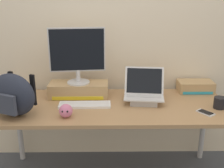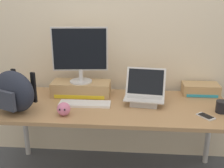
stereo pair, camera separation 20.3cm
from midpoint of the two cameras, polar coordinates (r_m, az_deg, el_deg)
The scene contains 11 objects.
back_wall at distance 2.66m, azimuth -2.37°, elevation 11.51°, with size 7.00×0.10×2.60m, color beige.
desk at distance 2.38m, azimuth -2.46°, elevation -5.62°, with size 1.92×0.75×0.72m.
toner_box_yellow at distance 2.54m, azimuth -9.00°, elevation -1.15°, with size 0.52×0.22×0.13m.
desktop_monitor at distance 2.45m, azimuth -9.38°, elevation 5.94°, with size 0.48×0.20×0.48m.
open_laptop at distance 2.39m, azimuth 4.01°, elevation -2.36°, with size 0.35×0.28×0.28m.
external_keyboard at distance 2.34m, azimuth -8.00°, elevation -4.18°, with size 0.43×0.14×0.02m.
messenger_backpack at distance 2.27m, azimuth -21.83°, elevation -2.09°, with size 0.42×0.33×0.33m.
coffee_mug at distance 2.39m, azimuth 18.64°, elevation -3.64°, with size 0.13×0.09×0.09m.
cell_phone at distance 2.27m, azimuth 15.92°, elevation -5.62°, with size 0.14×0.15×0.01m.
plush_toy at distance 2.16m, azimuth -11.98°, elevation -5.35°, with size 0.10×0.10×0.10m.
toner_box_cyan at distance 2.71m, azimuth 14.40°, elevation -0.51°, with size 0.32×0.18×0.10m.
Camera 1 is at (-0.03, -2.17, 1.64)m, focal length 45.40 mm.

